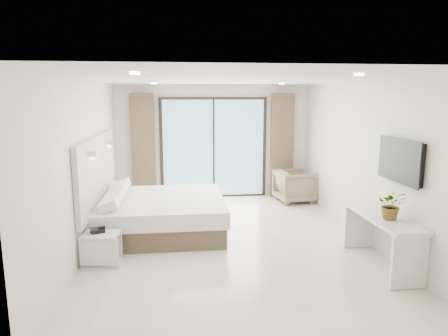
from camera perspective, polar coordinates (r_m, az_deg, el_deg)
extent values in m
plane|color=beige|center=(6.90, 0.83, -10.40)|extent=(6.20, 6.20, 0.00)
cube|color=silver|center=(9.61, -1.52, 3.76)|extent=(4.60, 0.02, 2.70)
cube|color=silver|center=(3.58, 7.29, -7.48)|extent=(4.60, 0.02, 2.70)
cube|color=silver|center=(6.66, -19.16, 0.31)|extent=(0.02, 6.20, 2.70)
cube|color=silver|center=(7.21, 19.29, 1.02)|extent=(0.02, 6.20, 2.70)
cube|color=white|center=(6.47, 0.89, 12.60)|extent=(4.60, 6.20, 0.02)
cube|color=beige|center=(7.30, -17.63, -0.38)|extent=(0.08, 3.00, 1.20)
cube|color=black|center=(6.09, 23.98, 1.00)|extent=(0.06, 1.00, 0.58)
cube|color=black|center=(6.07, 23.65, 1.00)|extent=(0.02, 1.04, 0.62)
cube|color=black|center=(9.59, -1.50, 2.85)|extent=(2.56, 0.04, 2.42)
cube|color=#8CC2E0|center=(9.56, -1.48, 2.83)|extent=(2.40, 0.01, 2.30)
cube|color=brown|center=(9.48, -11.44, 2.86)|extent=(0.55, 0.14, 2.50)
cube|color=brown|center=(9.76, 8.26, 3.17)|extent=(0.55, 0.14, 2.50)
cylinder|color=white|center=(4.64, -12.64, 13.04)|extent=(0.12, 0.12, 0.02)
cylinder|color=white|center=(5.08, 18.74, 12.49)|extent=(0.12, 0.12, 0.02)
cylinder|color=white|center=(8.22, -10.00, 11.81)|extent=(0.12, 0.12, 0.02)
cylinder|color=white|center=(8.48, 8.20, 11.80)|extent=(0.12, 0.12, 0.02)
cube|color=brown|center=(7.40, -8.89, -7.67)|extent=(2.16, 2.05, 0.35)
cube|color=white|center=(7.31, -8.96, -5.34)|extent=(2.24, 2.13, 0.28)
cube|color=white|center=(6.67, -16.01, -5.28)|extent=(0.28, 0.43, 0.14)
cube|color=white|center=(7.11, -15.41, -4.29)|extent=(0.28, 0.43, 0.14)
cube|color=white|center=(7.57, -14.87, -3.39)|extent=(0.28, 0.43, 0.14)
cube|color=white|center=(8.01, -14.40, -2.62)|extent=(0.28, 0.43, 0.14)
cube|color=silver|center=(6.16, -17.20, -9.12)|extent=(0.55, 0.47, 0.05)
cube|color=silver|center=(6.31, -17.00, -12.66)|extent=(0.55, 0.47, 0.05)
cube|color=silver|center=(6.06, -17.42, -11.57)|extent=(0.51, 0.11, 0.41)
cube|color=silver|center=(6.40, -16.80, -10.36)|extent=(0.51, 0.11, 0.41)
cube|color=black|center=(6.20, -17.61, -8.48)|extent=(0.24, 0.21, 0.07)
cube|color=silver|center=(6.16, 21.73, -6.48)|extent=(0.50, 1.60, 0.06)
cube|color=silver|center=(5.69, 24.94, -12.18)|extent=(0.48, 0.06, 0.71)
cube|color=silver|center=(6.88, 18.69, -7.91)|extent=(0.48, 0.06, 0.71)
imported|color=#33662D|center=(5.93, 22.81, -5.29)|extent=(0.50, 0.52, 0.32)
imported|color=#816D54|center=(9.42, 10.05, -2.34)|extent=(0.84, 0.88, 0.82)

